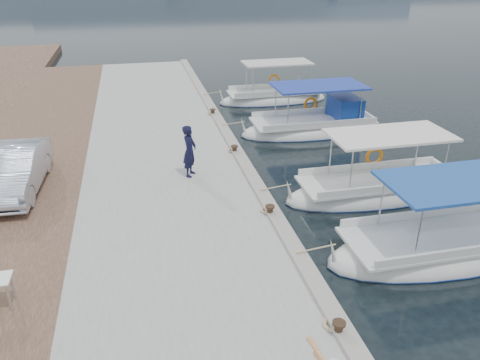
# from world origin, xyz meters

# --- Properties ---
(ground) EXTENTS (400.00, 400.00, 0.00)m
(ground) POSITION_xyz_m (0.00, 0.00, 0.00)
(ground) COLOR black
(ground) RESTS_ON ground
(concrete_quay) EXTENTS (6.00, 40.00, 0.50)m
(concrete_quay) POSITION_xyz_m (-3.00, 5.00, 0.25)
(concrete_quay) COLOR #A3A39E
(concrete_quay) RESTS_ON ground
(quay_curb) EXTENTS (0.44, 40.00, 0.12)m
(quay_curb) POSITION_xyz_m (-0.22, 5.00, 0.56)
(quay_curb) COLOR #A19A8F
(quay_curb) RESTS_ON concrete_quay
(cobblestone_strip) EXTENTS (4.00, 40.00, 0.50)m
(cobblestone_strip) POSITION_xyz_m (-8.00, 5.00, 0.25)
(cobblestone_strip) COLOR brown
(cobblestone_strip) RESTS_ON ground
(fishing_caique_b) EXTENTS (6.81, 2.48, 2.83)m
(fishing_caique_b) POSITION_xyz_m (3.99, -0.74, 0.12)
(fishing_caique_b) COLOR silver
(fishing_caique_b) RESTS_ON ground
(fishing_caique_c) EXTENTS (6.71, 2.23, 2.83)m
(fishing_caique_c) POSITION_xyz_m (3.95, 2.90, 0.12)
(fishing_caique_c) COLOR silver
(fishing_caique_c) RESTS_ON ground
(fishing_caique_d) EXTENTS (6.94, 2.53, 2.83)m
(fishing_caique_d) POSITION_xyz_m (4.17, 9.53, 0.19)
(fishing_caique_d) COLOR silver
(fishing_caique_d) RESTS_ON ground
(fishing_caique_e) EXTENTS (6.28, 2.08, 2.83)m
(fishing_caique_e) POSITION_xyz_m (3.73, 14.88, 0.13)
(fishing_caique_e) COLOR silver
(fishing_caique_e) RESTS_ON ground
(mooring_bollards) EXTENTS (0.28, 20.28, 0.33)m
(mooring_bollards) POSITION_xyz_m (-0.35, 1.50, 0.69)
(mooring_bollards) COLOR black
(mooring_bollards) RESTS_ON concrete_quay
(fisherman) EXTENTS (0.68, 0.79, 1.83)m
(fisherman) POSITION_xyz_m (-2.28, 4.88, 1.42)
(fisherman) COLOR black
(fisherman) RESTS_ON concrete_quay
(parked_car) EXTENTS (1.73, 4.46, 1.45)m
(parked_car) POSITION_xyz_m (-7.98, 4.96, 1.22)
(parked_car) COLOR silver
(parked_car) RESTS_ON cobblestone_strip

